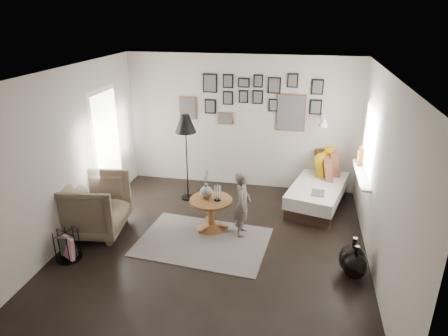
% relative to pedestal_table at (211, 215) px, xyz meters
% --- Properties ---
extents(ground, '(4.80, 4.80, 0.00)m').
position_rel_pedestal_table_xyz_m(ground, '(0.17, -0.52, -0.25)').
color(ground, black).
rests_on(ground, ground).
extents(wall_back, '(4.50, 0.00, 4.50)m').
position_rel_pedestal_table_xyz_m(wall_back, '(0.17, 1.88, 1.05)').
color(wall_back, '#ACA397').
rests_on(wall_back, ground).
extents(wall_front, '(4.50, 0.00, 4.50)m').
position_rel_pedestal_table_xyz_m(wall_front, '(0.17, -2.92, 1.05)').
color(wall_front, '#ACA397').
rests_on(wall_front, ground).
extents(wall_left, '(0.00, 4.80, 4.80)m').
position_rel_pedestal_table_xyz_m(wall_left, '(-2.08, -0.52, 1.05)').
color(wall_left, '#ACA397').
rests_on(wall_left, ground).
extents(wall_right, '(0.00, 4.80, 4.80)m').
position_rel_pedestal_table_xyz_m(wall_right, '(2.42, -0.52, 1.05)').
color(wall_right, '#ACA397').
rests_on(wall_right, ground).
extents(ceiling, '(4.80, 4.80, 0.00)m').
position_rel_pedestal_table_xyz_m(ceiling, '(0.17, -0.52, 2.35)').
color(ceiling, white).
rests_on(ceiling, wall_back).
extents(door_left, '(0.00, 2.14, 2.14)m').
position_rel_pedestal_table_xyz_m(door_left, '(-2.07, 0.68, 0.80)').
color(door_left, white).
rests_on(door_left, wall_left).
extents(window_right, '(0.15, 1.32, 1.30)m').
position_rel_pedestal_table_xyz_m(window_right, '(2.34, 0.83, 0.68)').
color(window_right, white).
rests_on(window_right, wall_right).
extents(gallery_wall, '(2.74, 0.03, 1.08)m').
position_rel_pedestal_table_xyz_m(gallery_wall, '(0.45, 1.87, 1.49)').
color(gallery_wall, brown).
rests_on(gallery_wall, wall_back).
extents(wall_sconce, '(0.18, 0.36, 0.16)m').
position_rel_pedestal_table_xyz_m(wall_sconce, '(1.72, 1.62, 1.21)').
color(wall_sconce, white).
rests_on(wall_sconce, wall_back).
extents(rug, '(2.07, 1.54, 0.01)m').
position_rel_pedestal_table_xyz_m(rug, '(-0.04, -0.42, -0.24)').
color(rug, '#B1A59C').
rests_on(rug, ground).
extents(pedestal_table, '(0.68, 0.68, 0.54)m').
position_rel_pedestal_table_xyz_m(pedestal_table, '(0.00, 0.00, 0.00)').
color(pedestal_table, brown).
rests_on(pedestal_table, ground).
extents(vase, '(0.20, 0.20, 0.49)m').
position_rel_pedestal_table_xyz_m(vase, '(-0.08, 0.02, 0.44)').
color(vase, black).
rests_on(vase, pedestal_table).
extents(candles, '(0.12, 0.12, 0.25)m').
position_rel_pedestal_table_xyz_m(candles, '(0.11, 0.00, 0.41)').
color(candles, black).
rests_on(candles, pedestal_table).
extents(daybed, '(1.27, 2.05, 0.94)m').
position_rel_pedestal_table_xyz_m(daybed, '(1.75, 1.43, 0.05)').
color(daybed, black).
rests_on(daybed, ground).
extents(magazine_on_daybed, '(0.23, 0.30, 0.02)m').
position_rel_pedestal_table_xyz_m(magazine_on_daybed, '(1.69, 0.78, 0.19)').
color(magazine_on_daybed, black).
rests_on(magazine_on_daybed, daybed).
extents(armchair, '(1.15, 1.13, 0.93)m').
position_rel_pedestal_table_xyz_m(armchair, '(-1.83, -0.45, 0.22)').
color(armchair, brown).
rests_on(armchair, ground).
extents(armchair_cushion, '(0.47, 0.48, 0.19)m').
position_rel_pedestal_table_xyz_m(armchair_cushion, '(-1.83, -0.40, 0.23)').
color(armchair_cushion, white).
rests_on(armchair_cushion, armchair).
extents(floor_lamp, '(0.38, 0.38, 1.64)m').
position_rel_pedestal_table_xyz_m(floor_lamp, '(-0.69, 1.03, 1.16)').
color(floor_lamp, black).
rests_on(floor_lamp, ground).
extents(magazine_basket, '(0.44, 0.44, 0.44)m').
position_rel_pedestal_table_xyz_m(magazine_basket, '(-1.83, -1.23, -0.03)').
color(magazine_basket, black).
rests_on(magazine_basket, ground).
extents(demijohn_large, '(0.36, 0.36, 0.54)m').
position_rel_pedestal_table_xyz_m(demijohn_large, '(2.14, -0.75, -0.04)').
color(demijohn_large, black).
rests_on(demijohn_large, ground).
extents(demijohn_small, '(0.32, 0.32, 0.49)m').
position_rel_pedestal_table_xyz_m(demijohn_small, '(2.17, -0.87, -0.06)').
color(demijohn_small, black).
rests_on(demijohn_small, ground).
extents(child, '(0.26, 0.39, 1.07)m').
position_rel_pedestal_table_xyz_m(child, '(0.52, -0.06, 0.29)').
color(child, '#5E524A').
rests_on(child, ground).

